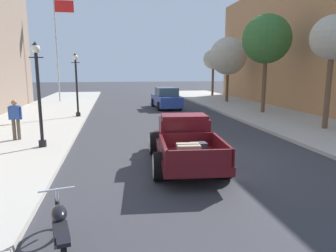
% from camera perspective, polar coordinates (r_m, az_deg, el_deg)
% --- Properties ---
extents(ground_plane, '(140.00, 140.00, 0.00)m').
position_cam_1_polar(ground_plane, '(10.62, 5.67, -6.10)').
color(ground_plane, '#333338').
extents(hotrod_truck_maroon, '(2.44, 5.03, 1.58)m').
position_cam_1_polar(hotrod_truck_maroon, '(10.03, 2.98, -2.60)').
color(hotrod_truck_maroon, '#510F14').
rests_on(hotrod_truck_maroon, ground).
extents(motorcycle_parked, '(0.72, 2.08, 0.93)m').
position_cam_1_polar(motorcycle_parked, '(5.59, -19.30, -17.50)').
color(motorcycle_parked, black).
rests_on(motorcycle_parked, ground).
extents(car_background_blue, '(2.01, 4.37, 1.65)m').
position_cam_1_polar(car_background_blue, '(24.36, -0.33, 5.10)').
color(car_background_blue, '#284293').
rests_on(car_background_blue, ground).
extents(pedestrian_sidewalk_left, '(0.53, 0.22, 1.65)m').
position_cam_1_polar(pedestrian_sidewalk_left, '(14.09, -26.44, 1.46)').
color(pedestrian_sidewalk_left, brown).
rests_on(pedestrian_sidewalk_left, sidewalk_left).
extents(street_lamp_near, '(0.50, 0.32, 3.85)m').
position_cam_1_polar(street_lamp_near, '(12.25, -22.89, 6.67)').
color(street_lamp_near, black).
rests_on(street_lamp_near, sidewalk_left).
extents(street_lamp_far, '(0.50, 0.32, 3.85)m').
position_cam_1_polar(street_lamp_far, '(19.79, -16.61, 8.16)').
color(street_lamp_far, black).
rests_on(street_lamp_far, sidewalk_left).
extents(flagpole, '(1.74, 0.16, 9.16)m').
position_cam_1_polar(flagpole, '(30.11, -19.58, 15.06)').
color(flagpole, '#B2B2B7').
rests_on(flagpole, sidewalk_left).
extents(street_tree_nearest, '(2.08, 2.08, 5.40)m').
position_cam_1_polar(street_tree_nearest, '(16.97, 28.22, 14.04)').
color(street_tree_nearest, brown).
rests_on(street_tree_nearest, sidewalk_right).
extents(street_tree_second, '(3.20, 3.20, 6.45)m').
position_cam_1_polar(street_tree_second, '(21.99, 17.79, 15.04)').
color(street_tree_second, brown).
rests_on(street_tree_second, sidewalk_right).
extents(street_tree_third, '(3.33, 3.33, 5.73)m').
position_cam_1_polar(street_tree_third, '(28.78, 11.09, 12.58)').
color(street_tree_third, brown).
rests_on(street_tree_third, sidewalk_right).
extents(street_tree_farthest, '(2.21, 2.21, 5.13)m').
position_cam_1_polar(street_tree_farthest, '(35.33, 8.38, 12.08)').
color(street_tree_farthest, brown).
rests_on(street_tree_farthest, sidewalk_right).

